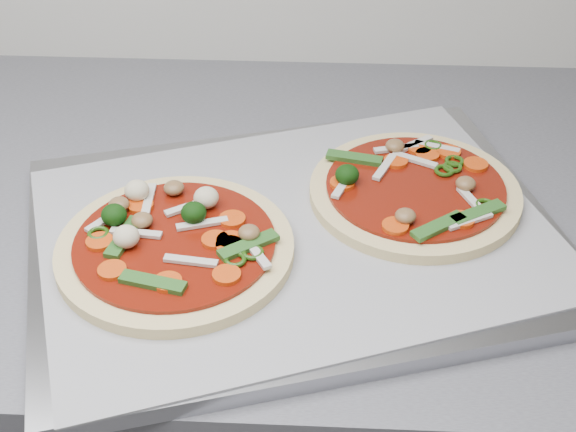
{
  "coord_description": "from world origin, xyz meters",
  "views": [
    {
      "loc": [
        0.67,
        0.62,
        1.39
      ],
      "look_at": [
        0.64,
        1.22,
        0.93
      ],
      "focal_mm": 50.0,
      "sensor_mm": 36.0,
      "label": 1
    }
  ],
  "objects": [
    {
      "name": "parchment",
      "position": [
        0.65,
        1.22,
        0.92
      ],
      "size": [
        0.56,
        0.48,
        0.0
      ],
      "primitive_type": "cube",
      "rotation": [
        0.0,
        0.0,
        0.35
      ],
      "color": "#929297",
      "rests_on": "baking_tray"
    },
    {
      "name": "pizza_right",
      "position": [
        0.76,
        1.27,
        0.93
      ],
      "size": [
        0.27,
        0.27,
        0.04
      ],
      "rotation": [
        0.0,
        0.0,
        0.35
      ],
      "color": "beige",
      "rests_on": "parchment"
    },
    {
      "name": "baking_tray",
      "position": [
        0.65,
        1.22,
        0.91
      ],
      "size": [
        0.58,
        0.49,
        0.02
      ],
      "primitive_type": "cube",
      "rotation": [
        0.0,
        0.0,
        0.29
      ],
      "color": "#9B9CA1",
      "rests_on": "countertop"
    },
    {
      "name": "pizza_left",
      "position": [
        0.54,
        1.18,
        0.93
      ],
      "size": [
        0.22,
        0.22,
        0.04
      ],
      "rotation": [
        0.0,
        0.0,
        0.02
      ],
      "color": "beige",
      "rests_on": "parchment"
    }
  ]
}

